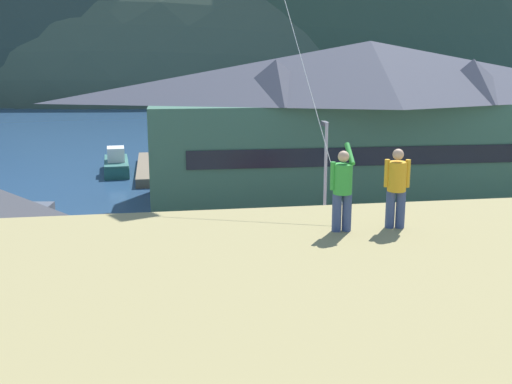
# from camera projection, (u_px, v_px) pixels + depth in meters

# --- Properties ---
(ground_plane) EXTENTS (600.00, 600.00, 0.00)m
(ground_plane) POSITION_uv_depth(u_px,v_px,m) (269.00, 351.00, 21.11)
(ground_plane) COLOR #66604C
(parking_lot_pad) EXTENTS (40.00, 20.00, 0.10)m
(parking_lot_pad) POSITION_uv_depth(u_px,v_px,m) (248.00, 293.00, 25.91)
(parking_lot_pad) COLOR gray
(parking_lot_pad) RESTS_ON ground
(bay_water) EXTENTS (360.00, 84.00, 0.03)m
(bay_water) POSITION_uv_depth(u_px,v_px,m) (185.00, 127.00, 78.81)
(bay_water) COLOR navy
(bay_water) RESTS_ON ground
(far_hill_east_peak) EXTENTS (124.13, 66.60, 68.62)m
(far_hill_east_peak) POSITION_uv_depth(u_px,v_px,m) (163.00, 93.00, 134.71)
(far_hill_east_peak) COLOR #2D3D33
(far_hill_east_peak) RESTS_ON ground
(far_hill_center_saddle) EXTENTS (134.72, 75.58, 64.78)m
(far_hill_center_saddle) POSITION_uv_depth(u_px,v_px,m) (197.00, 92.00, 138.07)
(far_hill_center_saddle) COLOR #42513D
(far_hill_center_saddle) RESTS_ON ground
(far_hill_far_shoulder) EXTENTS (95.15, 60.73, 93.25)m
(far_hill_far_shoulder) POSITION_uv_depth(u_px,v_px,m) (324.00, 92.00, 136.93)
(far_hill_far_shoulder) COLOR #334733
(far_hill_far_shoulder) RESTS_ON ground
(harbor_lodge) EXTENTS (29.91, 9.99, 10.27)m
(harbor_lodge) POSITION_uv_depth(u_px,v_px,m) (368.00, 117.00, 40.86)
(harbor_lodge) COLOR #38604C
(harbor_lodge) RESTS_ON ground
(wharf_dock) EXTENTS (3.20, 11.64, 0.70)m
(wharf_dock) POSITION_uv_depth(u_px,v_px,m) (158.00, 168.00, 50.54)
(wharf_dock) COLOR #70604C
(wharf_dock) RESTS_ON ground
(moored_boat_wharfside) EXTENTS (2.27, 5.99, 2.16)m
(moored_boat_wharfside) POSITION_uv_depth(u_px,v_px,m) (116.00, 164.00, 50.21)
(moored_boat_wharfside) COLOR #23564C
(moored_boat_wharfside) RESTS_ON ground
(parked_car_corner_spot) EXTENTS (4.22, 2.09, 1.82)m
(parked_car_corner_spot) POSITION_uv_depth(u_px,v_px,m) (148.00, 256.00, 27.32)
(parked_car_corner_spot) COLOR slate
(parked_car_corner_spot) RESTS_ON parking_lot_pad
(parked_car_front_row_red) EXTENTS (4.36, 2.38, 1.82)m
(parked_car_front_row_red) POSITION_uv_depth(u_px,v_px,m) (418.00, 249.00, 28.24)
(parked_car_front_row_red) COLOR silver
(parked_car_front_row_red) RESTS_ON parking_lot_pad
(parked_car_mid_row_near) EXTENTS (4.30, 2.24, 1.82)m
(parked_car_mid_row_near) POSITION_uv_depth(u_px,v_px,m) (390.00, 303.00, 22.38)
(parked_car_mid_row_near) COLOR silver
(parked_car_mid_row_near) RESTS_ON parking_lot_pad
(parked_car_back_row_right) EXTENTS (4.30, 2.25, 1.82)m
(parked_car_back_row_right) POSITION_uv_depth(u_px,v_px,m) (130.00, 323.00, 20.78)
(parked_car_back_row_right) COLOR slate
(parked_car_back_row_right) RESTS_ON parking_lot_pad
(parked_car_front_row_end) EXTENTS (4.22, 2.09, 1.82)m
(parked_car_front_row_end) POSITION_uv_depth(u_px,v_px,m) (508.00, 288.00, 23.73)
(parked_car_front_row_end) COLOR navy
(parked_car_front_row_end) RESTS_ON parking_lot_pad
(parked_car_mid_row_far) EXTENTS (4.25, 2.16, 1.82)m
(parked_car_mid_row_far) POSITION_uv_depth(u_px,v_px,m) (324.00, 258.00, 27.09)
(parked_car_mid_row_far) COLOR red
(parked_car_mid_row_far) RESTS_ON parking_lot_pad
(parking_light_pole) EXTENTS (0.24, 0.78, 6.25)m
(parking_light_pole) POSITION_uv_depth(u_px,v_px,m) (325.00, 175.00, 31.13)
(parking_light_pole) COLOR #ADADB2
(parking_light_pole) RESTS_ON parking_lot_pad
(person_kite_flyer) EXTENTS (0.53, 0.65, 1.86)m
(person_kite_flyer) POSITION_uv_depth(u_px,v_px,m) (342.00, 188.00, 13.28)
(person_kite_flyer) COLOR #384770
(person_kite_flyer) RESTS_ON grassy_hill_foreground
(person_companion) EXTENTS (0.54, 0.40, 1.74)m
(person_companion) POSITION_uv_depth(u_px,v_px,m) (397.00, 186.00, 13.53)
(person_companion) COLOR #384770
(person_companion) RESTS_ON grassy_hill_foreground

